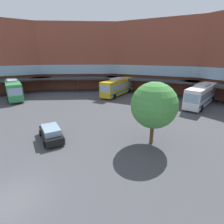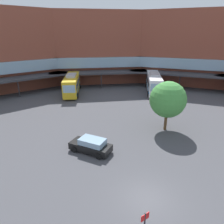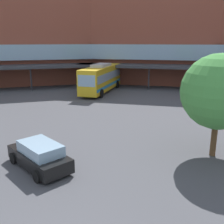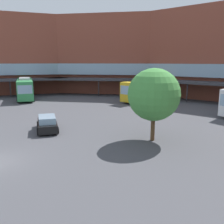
% 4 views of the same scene
% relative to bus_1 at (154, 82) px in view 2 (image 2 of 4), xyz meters
% --- Properties ---
extents(ground_plane, '(129.96, 129.96, 0.00)m').
position_rel_bus_1_xyz_m(ground_plane, '(-10.61, -29.09, -1.99)').
color(ground_plane, '#47474C').
extents(station_building, '(86.63, 53.21, 16.43)m').
position_rel_bus_1_xyz_m(station_building, '(-10.61, -7.22, 5.82)').
color(station_building, brown).
rests_on(station_building, ground).
extents(bus_1, '(5.40, 12.06, 3.92)m').
position_rel_bus_1_xyz_m(bus_1, '(0.00, 0.00, 0.00)').
color(bus_1, white).
rests_on(bus_1, ground).
extents(bus_2, '(3.36, 11.27, 3.89)m').
position_rel_bus_1_xyz_m(bus_2, '(-16.92, 1.22, -0.02)').
color(bus_2, gold).
rests_on(bus_2, ground).
extents(parked_car, '(4.65, 3.98, 1.53)m').
position_rel_bus_1_xyz_m(parked_car, '(-14.38, -21.79, -1.25)').
color(parked_car, black).
rests_on(parked_car, ground).
extents(plaza_tree, '(4.51, 4.51, 6.32)m').
position_rel_bus_1_xyz_m(plaza_tree, '(-4.60, -17.86, 2.07)').
color(plaza_tree, brown).
rests_on(plaza_tree, ground).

